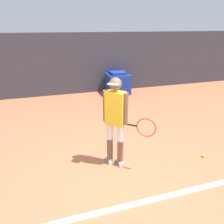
# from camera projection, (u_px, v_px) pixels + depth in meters

# --- Properties ---
(ground_plane) EXTENTS (24.00, 24.00, 0.00)m
(ground_plane) POSITION_uv_depth(u_px,v_px,m) (127.00, 187.00, 3.72)
(ground_plane) COLOR #B76642
(back_wall) EXTENTS (24.00, 0.10, 2.31)m
(back_wall) POSITION_uv_depth(u_px,v_px,m) (74.00, 64.00, 8.39)
(back_wall) COLOR #383842
(back_wall) RESTS_ON ground_plane
(court_baseline) EXTENTS (21.60, 0.10, 0.01)m
(court_baseline) POSITION_uv_depth(u_px,v_px,m) (137.00, 204.00, 3.35)
(court_baseline) COLOR white
(court_baseline) RESTS_ON ground_plane
(tennis_player) EXTENTS (0.79, 0.69, 1.72)m
(tennis_player) POSITION_uv_depth(u_px,v_px,m) (116.00, 119.00, 4.00)
(tennis_player) COLOR brown
(tennis_player) RESTS_ON ground_plane
(tennis_ball) EXTENTS (0.07, 0.07, 0.07)m
(tennis_ball) POSITION_uv_depth(u_px,v_px,m) (204.00, 156.00, 4.54)
(tennis_ball) COLOR #D1E533
(tennis_ball) RESTS_ON ground_plane
(covered_chair) EXTENTS (0.84, 0.83, 0.87)m
(covered_chair) POSITION_uv_depth(u_px,v_px,m) (118.00, 83.00, 8.65)
(covered_chair) COLOR navy
(covered_chair) RESTS_ON ground_plane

